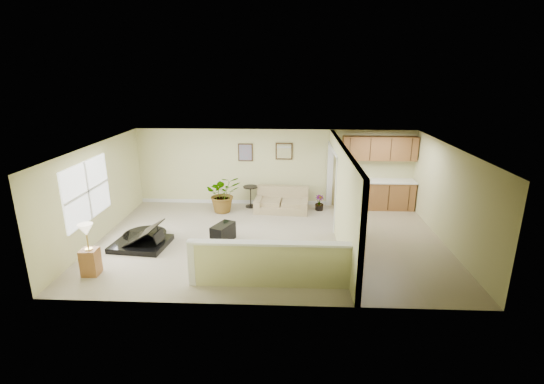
{
  "coord_description": "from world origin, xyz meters",
  "views": [
    {
      "loc": [
        0.48,
        -9.52,
        4.27
      ],
      "look_at": [
        0.03,
        0.4,
        1.21
      ],
      "focal_mm": 26.0,
      "sensor_mm": 36.0,
      "label": 1
    }
  ],
  "objects_px": {
    "palm_plant": "(223,194)",
    "small_plant": "(319,204)",
    "loveseat": "(282,199)",
    "accent_table": "(251,194)",
    "piano": "(140,225)",
    "lamp_stand": "(89,253)",
    "piano_bench": "(223,233)"
  },
  "relations": [
    {
      "from": "piano",
      "to": "small_plant",
      "type": "bearing_deg",
      "value": 36.55
    },
    {
      "from": "palm_plant",
      "to": "lamp_stand",
      "type": "relative_size",
      "value": 1.1
    },
    {
      "from": "palm_plant",
      "to": "loveseat",
      "type": "bearing_deg",
      "value": 6.31
    },
    {
      "from": "palm_plant",
      "to": "small_plant",
      "type": "distance_m",
      "value": 3.07
    },
    {
      "from": "palm_plant",
      "to": "lamp_stand",
      "type": "xyz_separation_m",
      "value": [
        -2.24,
        -4.15,
        -0.08
      ]
    },
    {
      "from": "piano",
      "to": "piano_bench",
      "type": "height_order",
      "value": "piano"
    },
    {
      "from": "loveseat",
      "to": "small_plant",
      "type": "xyz_separation_m",
      "value": [
        1.21,
        0.07,
        -0.15
      ]
    },
    {
      "from": "loveseat",
      "to": "piano_bench",
      "type": "bearing_deg",
      "value": -116.17
    },
    {
      "from": "piano_bench",
      "to": "lamp_stand",
      "type": "xyz_separation_m",
      "value": [
        -2.6,
        -1.86,
        0.26
      ]
    },
    {
      "from": "piano",
      "to": "palm_plant",
      "type": "height_order",
      "value": "piano"
    },
    {
      "from": "loveseat",
      "to": "accent_table",
      "type": "bearing_deg",
      "value": 168.9
    },
    {
      "from": "accent_table",
      "to": "lamp_stand",
      "type": "relative_size",
      "value": 0.59
    },
    {
      "from": "piano_bench",
      "to": "lamp_stand",
      "type": "height_order",
      "value": "lamp_stand"
    },
    {
      "from": "loveseat",
      "to": "palm_plant",
      "type": "height_order",
      "value": "palm_plant"
    },
    {
      "from": "loveseat",
      "to": "accent_table",
      "type": "relative_size",
      "value": 2.49
    },
    {
      "from": "accent_table",
      "to": "piano_bench",
      "type": "bearing_deg",
      "value": -99.25
    },
    {
      "from": "loveseat",
      "to": "accent_table",
      "type": "xyz_separation_m",
      "value": [
        -1.02,
        0.28,
        0.09
      ]
    },
    {
      "from": "palm_plant",
      "to": "piano",
      "type": "bearing_deg",
      "value": -123.92
    },
    {
      "from": "accent_table",
      "to": "palm_plant",
      "type": "distance_m",
      "value": 0.95
    },
    {
      "from": "small_plant",
      "to": "palm_plant",
      "type": "bearing_deg",
      "value": -174.92
    },
    {
      "from": "piano",
      "to": "accent_table",
      "type": "relative_size",
      "value": 2.43
    },
    {
      "from": "lamp_stand",
      "to": "small_plant",
      "type": "bearing_deg",
      "value": 39.96
    },
    {
      "from": "piano",
      "to": "loveseat",
      "type": "height_order",
      "value": "piano"
    },
    {
      "from": "piano_bench",
      "to": "accent_table",
      "type": "bearing_deg",
      "value": 80.75
    },
    {
      "from": "piano",
      "to": "piano_bench",
      "type": "xyz_separation_m",
      "value": [
        2.07,
        0.27,
        -0.29
      ]
    },
    {
      "from": "palm_plant",
      "to": "small_plant",
      "type": "xyz_separation_m",
      "value": [
        3.03,
        0.27,
        -0.37
      ]
    },
    {
      "from": "piano_bench",
      "to": "accent_table",
      "type": "xyz_separation_m",
      "value": [
        0.45,
        2.77,
        0.21
      ]
    },
    {
      "from": "piano",
      "to": "lamp_stand",
      "type": "xyz_separation_m",
      "value": [
        -0.52,
        -1.59,
        -0.02
      ]
    },
    {
      "from": "lamp_stand",
      "to": "piano_bench",
      "type": "bearing_deg",
      "value": 35.62
    },
    {
      "from": "piano",
      "to": "loveseat",
      "type": "distance_m",
      "value": 4.49
    },
    {
      "from": "accent_table",
      "to": "small_plant",
      "type": "relative_size",
      "value": 1.4
    },
    {
      "from": "palm_plant",
      "to": "accent_table",
      "type": "bearing_deg",
      "value": 30.78
    }
  ]
}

